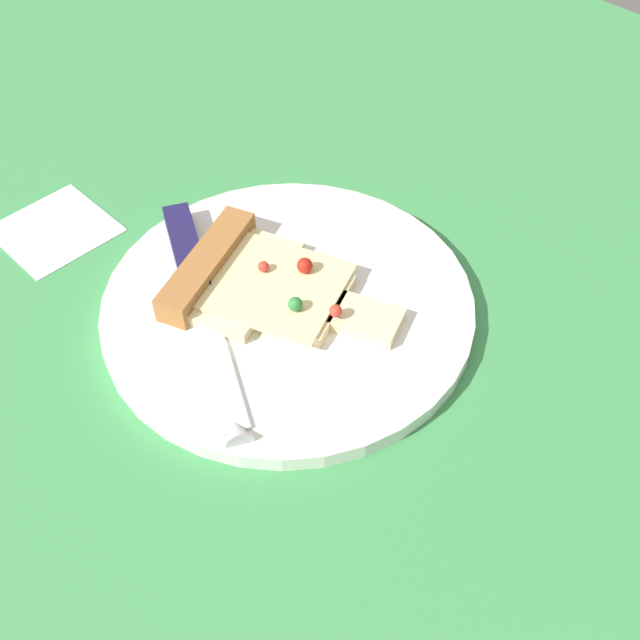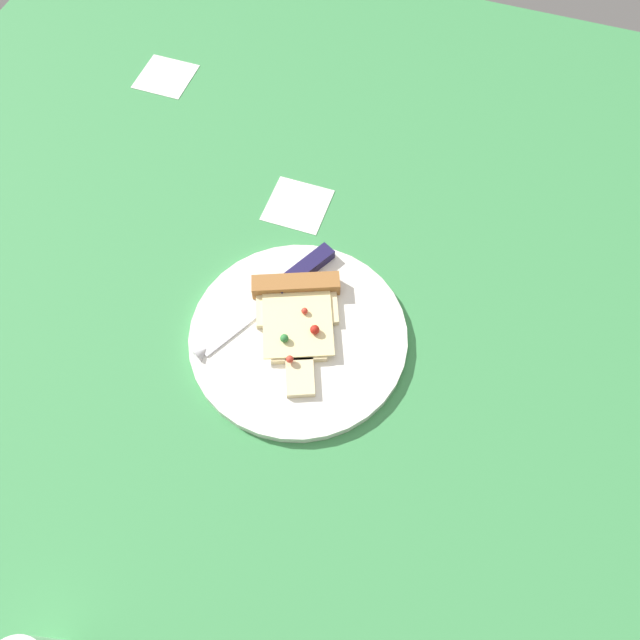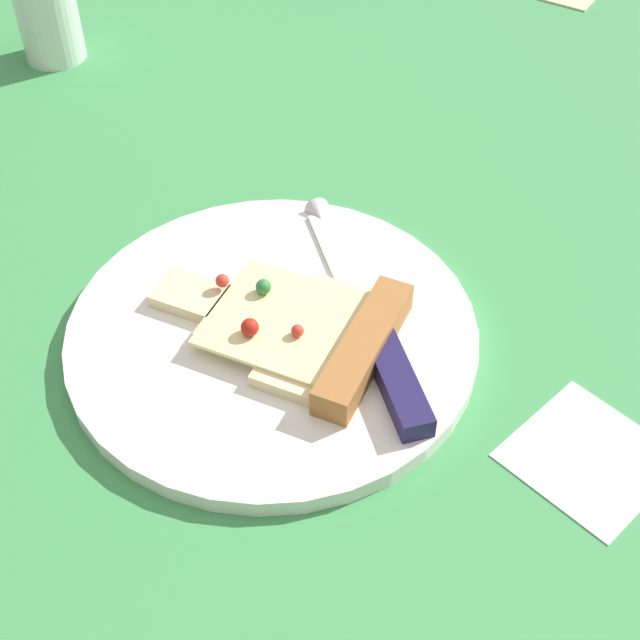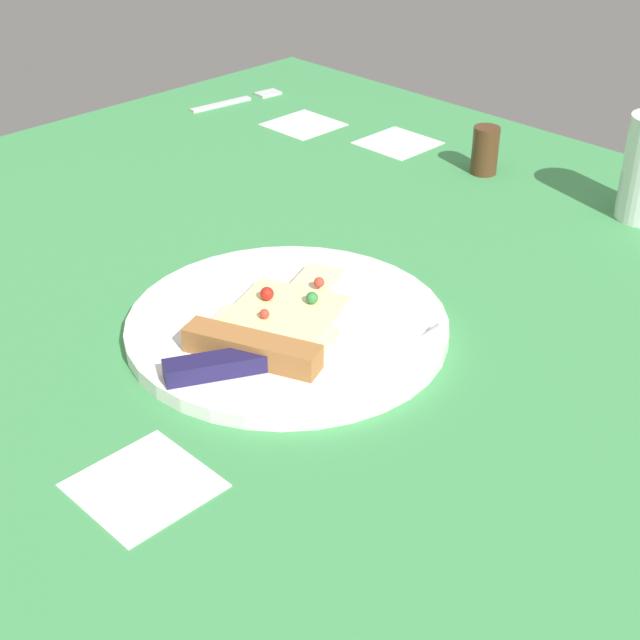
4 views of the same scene
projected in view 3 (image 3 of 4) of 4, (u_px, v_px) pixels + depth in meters
The scene contains 5 objects.
ground_plane at pixel (427, 381), 64.54cm from camera, with size 141.27×141.27×3.00cm.
plate at pixel (272, 334), 64.69cm from camera, with size 29.16×29.16×1.36cm, color white.
pizza_slice at pixel (305, 331), 62.89cm from camera, with size 14.44×19.06×2.55cm.
knife at pixel (371, 328), 63.37cm from camera, with size 13.10×22.19×2.45cm.
drinking_glass at pixel (45, 2), 88.82cm from camera, with size 6.05×6.05×11.82cm, color silver.
Camera 3 is at (34.46, 25.25, 47.64)cm, focal length 51.12 mm.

